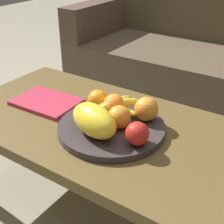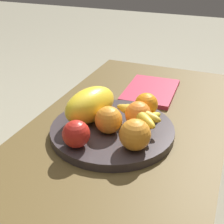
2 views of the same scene
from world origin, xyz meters
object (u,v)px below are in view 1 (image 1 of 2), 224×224
object	(u,v)px
orange_left	(119,117)
orange_right	(98,99)
fruit_bowl	(112,128)
coffee_table	(115,138)
magazine	(47,102)
couch	(209,65)
melon_large_front	(94,120)
orange_front	(114,105)
orange_back	(146,109)
banana_bunch	(118,106)
apple_front	(137,134)

from	to	relation	value
orange_left	orange_right	world-z (taller)	orange_left
fruit_bowl	coffee_table	bearing A→B (deg)	95.54
magazine	couch	bearing A→B (deg)	71.24
melon_large_front	magazine	size ratio (longest dim) A/B	0.75
orange_front	magazine	bearing A→B (deg)	-172.22
orange_right	orange_left	bearing A→B (deg)	-26.63
fruit_bowl	orange_back	size ratio (longest dim) A/B	4.37
magazine	orange_front	bearing A→B (deg)	5.44
fruit_bowl	banana_bunch	world-z (taller)	banana_bunch
melon_large_front	banana_bunch	xyz separation A→B (m)	(-0.01, 0.16, -0.02)
coffee_table	orange_right	distance (m)	0.16
couch	fruit_bowl	size ratio (longest dim) A/B	4.67
coffee_table	melon_large_front	world-z (taller)	melon_large_front
orange_right	banana_bunch	bearing A→B (deg)	6.66
apple_front	orange_left	bearing A→B (deg)	152.15
banana_bunch	orange_back	bearing A→B (deg)	8.49
fruit_bowl	orange_right	distance (m)	0.14
couch	fruit_bowl	xyz separation A→B (m)	(0.01, -1.10, 0.12)
couch	banana_bunch	xyz separation A→B (m)	(-0.01, -1.02, 0.16)
orange_front	magazine	world-z (taller)	orange_front
melon_large_front	orange_left	xyz separation A→B (m)	(0.05, 0.08, -0.01)
coffee_table	fruit_bowl	world-z (taller)	fruit_bowl
orange_front	orange_right	size ratio (longest dim) A/B	1.05
melon_large_front	fruit_bowl	bearing A→B (deg)	77.48
orange_back	banana_bunch	world-z (taller)	orange_back
fruit_bowl	magazine	bearing A→B (deg)	175.35
orange_left	apple_front	xyz separation A→B (m)	(0.10, -0.05, -0.00)
coffee_table	banana_bunch	distance (m)	0.11
coffee_table	apple_front	bearing A→B (deg)	-30.42
couch	orange_back	distance (m)	1.02
couch	orange_right	world-z (taller)	couch
apple_front	orange_back	bearing A→B (deg)	108.01
magazine	orange_right	bearing A→B (deg)	8.72
couch	banana_bunch	size ratio (longest dim) A/B	10.54
fruit_bowl	orange_right	xyz separation A→B (m)	(-0.11, 0.07, 0.05)
coffee_table	melon_large_front	bearing A→B (deg)	-98.21
coffee_table	couch	world-z (taller)	couch
couch	melon_large_front	bearing A→B (deg)	-90.20
coffee_table	fruit_bowl	bearing A→B (deg)	-84.46
orange_left	banana_bunch	xyz separation A→B (m)	(-0.06, 0.08, -0.01)
couch	magazine	xyz separation A→B (m)	(-0.32, -1.07, 0.12)
orange_left	magazine	xyz separation A→B (m)	(-0.36, 0.03, -0.06)
orange_right	coffee_table	bearing A→B (deg)	-22.96
orange_front	banana_bunch	world-z (taller)	orange_front
melon_large_front	orange_back	world-z (taller)	melon_large_front
apple_front	magazine	world-z (taller)	apple_front
orange_front	orange_back	bearing A→B (deg)	13.95
orange_front	banana_bunch	bearing A→B (deg)	56.17
couch	orange_right	xyz separation A→B (m)	(-0.10, -1.03, 0.17)
apple_front	banana_bunch	bearing A→B (deg)	139.66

